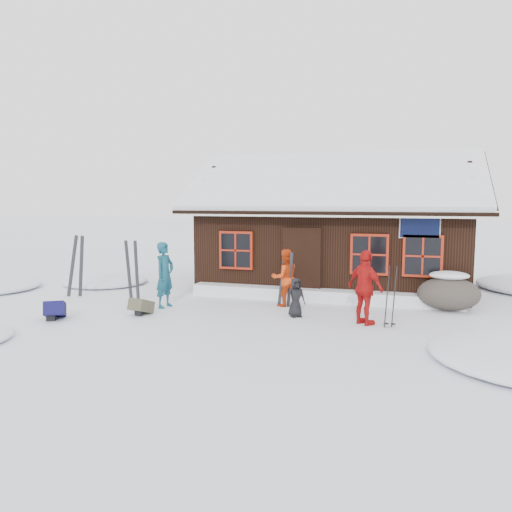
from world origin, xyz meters
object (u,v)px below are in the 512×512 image
at_px(skier_orange_right, 365,288).
at_px(boulder, 449,293).
at_px(skier_orange_left, 285,278).
at_px(backpack_blue, 55,313).
at_px(skier_crouched, 296,297).
at_px(skier_teal, 165,275).
at_px(backpack_olive, 141,309).
at_px(ski_poles, 391,298).
at_px(ski_pair_left, 77,267).

height_order(skier_orange_right, boulder, skier_orange_right).
bearing_deg(skier_orange_left, backpack_blue, -1.81).
bearing_deg(backpack_blue, skier_crouched, -12.47).
distance_m(skier_orange_right, skier_crouched, 1.75).
relative_size(skier_teal, skier_orange_right, 1.01).
distance_m(backpack_blue, backpack_olive, 2.02).
relative_size(ski_poles, backpack_olive, 2.63).
bearing_deg(skier_orange_left, ski_pair_left, -29.00).
xyz_separation_m(ski_pair_left, backpack_blue, (1.25, -2.56, -0.73)).
bearing_deg(skier_orange_left, skier_crouched, 82.20).
relative_size(skier_crouched, boulder, 0.61).
distance_m(ski_pair_left, backpack_olive, 3.43).
distance_m(ski_pair_left, ski_poles, 9.03).
bearing_deg(boulder, ski_poles, -121.87).
height_order(skier_teal, boulder, skier_teal).
height_order(skier_orange_left, boulder, skier_orange_left).
bearing_deg(skier_teal, skier_orange_right, -83.02).
relative_size(ski_poles, backpack_blue, 2.38).
distance_m(skier_orange_left, backpack_olive, 3.83).
relative_size(boulder, ski_pair_left, 0.84).
bearing_deg(backpack_olive, backpack_blue, -140.83).
relative_size(ski_pair_left, backpack_blue, 3.09).
distance_m(skier_crouched, backpack_blue, 5.81).
bearing_deg(skier_orange_right, backpack_olive, 45.48).
relative_size(backpack_blue, backpack_olive, 1.11).
relative_size(skier_teal, backpack_olive, 3.19).
height_order(boulder, ski_poles, ski_poles).
bearing_deg(skier_orange_right, skier_teal, 35.33).
bearing_deg(backpack_blue, backpack_olive, -0.86).
distance_m(skier_orange_left, backpack_blue, 5.83).
distance_m(skier_orange_left, boulder, 4.26).
relative_size(skier_orange_left, skier_crouched, 1.60).
height_order(ski_pair_left, backpack_blue, ski_pair_left).
xyz_separation_m(skier_orange_right, backpack_olive, (-5.43, -0.60, -0.71)).
xyz_separation_m(skier_orange_left, backpack_blue, (-4.92, -3.06, -0.61)).
bearing_deg(skier_orange_right, boulder, -93.06).
bearing_deg(skier_orange_left, skier_teal, -14.12).
relative_size(skier_crouched, ski_poles, 0.67).
bearing_deg(skier_crouched, skier_orange_left, 78.11).
bearing_deg(skier_teal, skier_crouched, -80.27).
relative_size(ski_pair_left, ski_poles, 1.30).
relative_size(skier_teal, skier_crouched, 1.81).
height_order(skier_orange_right, ski_poles, skier_orange_right).
height_order(skier_orange_left, ski_pair_left, ski_pair_left).
xyz_separation_m(skier_teal, backpack_blue, (-1.91, -1.99, -0.71)).
bearing_deg(ski_pair_left, backpack_olive, -25.59).
bearing_deg(skier_orange_right, backpack_blue, 52.07).
bearing_deg(skier_crouched, ski_poles, -47.16).
xyz_separation_m(skier_orange_left, skier_orange_right, (2.23, -1.43, 0.09)).
distance_m(boulder, ski_poles, 2.65).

